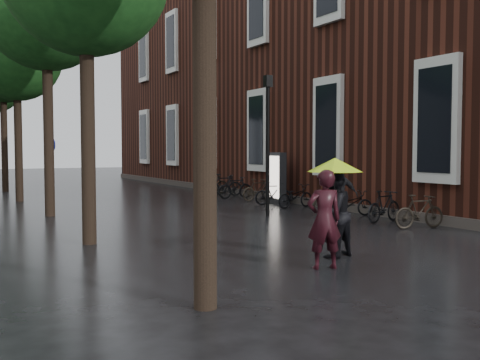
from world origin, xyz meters
TOP-DOWN VIEW (x-y plane):
  - ground at (0.00, 0.00)m, footprint 120.00×120.00m
  - brick_building at (10.47, 19.46)m, footprint 10.20×33.20m
  - street_trees at (-3.99, 15.91)m, footprint 4.33×34.03m
  - person_burgundy at (-1.02, 2.26)m, footprint 0.75×0.59m
  - person_black at (-0.18, 3.05)m, footprint 1.01×0.87m
  - lime_umbrella at (-0.50, 2.62)m, footprint 1.06×1.06m
  - pedestrian_walking at (2.66, 6.42)m, footprint 1.11×0.94m
  - parked_bicycles at (4.56, 12.07)m, footprint 1.99×14.09m
  - ad_lightbox at (4.82, 13.02)m, footprint 0.31×1.35m
  - lamp_post at (2.29, 9.59)m, footprint 0.23×0.23m
  - cycle_sign at (-2.89, 18.03)m, footprint 0.14×0.47m

SIDE VIEW (x-z plane):
  - ground at x=0.00m, z-range 0.00..0.00m
  - parked_bicycles at x=4.56m, z-range -0.05..0.98m
  - pedestrian_walking at x=2.66m, z-range 0.00..1.78m
  - person_black at x=-0.18m, z-range 0.00..1.79m
  - person_burgundy at x=-1.02m, z-range 0.00..1.81m
  - ad_lightbox at x=4.82m, z-range 0.00..2.05m
  - cycle_sign at x=-2.89m, z-range 0.42..3.00m
  - lime_umbrella at x=-0.50m, z-range 1.09..2.66m
  - lamp_post at x=2.29m, z-range 0.49..5.02m
  - brick_building at x=10.47m, z-range -0.01..11.99m
  - street_trees at x=-3.99m, z-range 1.88..10.79m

